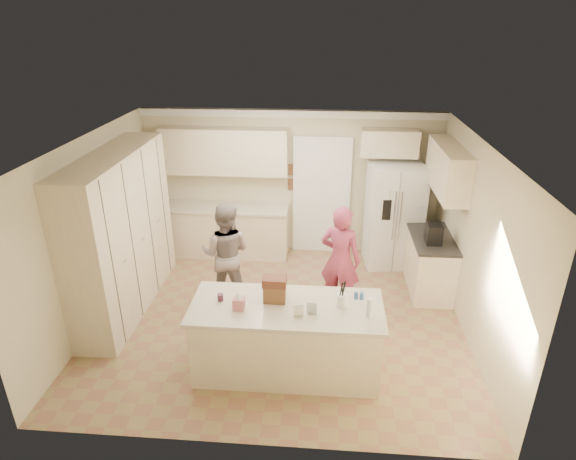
# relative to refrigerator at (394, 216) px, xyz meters

# --- Properties ---
(floor) EXTENTS (5.20, 4.60, 0.02)m
(floor) POSITION_rel_refrigerator_xyz_m (-1.80, -1.86, -0.91)
(floor) COLOR #907C4F
(floor) RESTS_ON ground
(ceiling) EXTENTS (5.20, 4.60, 0.02)m
(ceiling) POSITION_rel_refrigerator_xyz_m (-1.80, -1.86, 1.71)
(ceiling) COLOR white
(ceiling) RESTS_ON wall_back
(wall_back) EXTENTS (5.20, 0.02, 2.60)m
(wall_back) POSITION_rel_refrigerator_xyz_m (-1.80, 0.45, 0.40)
(wall_back) COLOR beige
(wall_back) RESTS_ON ground
(wall_front) EXTENTS (5.20, 0.02, 2.60)m
(wall_front) POSITION_rel_refrigerator_xyz_m (-1.80, -4.17, 0.40)
(wall_front) COLOR beige
(wall_front) RESTS_ON ground
(wall_left) EXTENTS (0.02, 4.60, 2.60)m
(wall_left) POSITION_rel_refrigerator_xyz_m (-4.41, -1.86, 0.40)
(wall_left) COLOR beige
(wall_left) RESTS_ON ground
(wall_right) EXTENTS (0.02, 4.60, 2.60)m
(wall_right) POSITION_rel_refrigerator_xyz_m (0.81, -1.86, 0.40)
(wall_right) COLOR beige
(wall_right) RESTS_ON ground
(crown_back) EXTENTS (5.20, 0.08, 0.12)m
(crown_back) POSITION_rel_refrigerator_xyz_m (-1.80, 0.40, 1.63)
(crown_back) COLOR white
(crown_back) RESTS_ON wall_back
(pantry_bank) EXTENTS (0.60, 2.60, 2.35)m
(pantry_bank) POSITION_rel_refrigerator_xyz_m (-4.10, -1.66, 0.28)
(pantry_bank) COLOR beige
(pantry_bank) RESTS_ON floor
(back_base_cab) EXTENTS (2.20, 0.60, 0.88)m
(back_base_cab) POSITION_rel_refrigerator_xyz_m (-2.95, 0.14, -0.46)
(back_base_cab) COLOR beige
(back_base_cab) RESTS_ON floor
(back_countertop) EXTENTS (2.24, 0.63, 0.04)m
(back_countertop) POSITION_rel_refrigerator_xyz_m (-2.95, 0.13, 0.00)
(back_countertop) COLOR beige
(back_countertop) RESTS_ON back_base_cab
(back_upper_cab) EXTENTS (2.20, 0.35, 0.80)m
(back_upper_cab) POSITION_rel_refrigerator_xyz_m (-2.95, 0.26, 1.00)
(back_upper_cab) COLOR beige
(back_upper_cab) RESTS_ON wall_back
(doorway_opening) EXTENTS (0.90, 0.06, 2.10)m
(doorway_opening) POSITION_rel_refrigerator_xyz_m (-1.25, 0.42, 0.15)
(doorway_opening) COLOR black
(doorway_opening) RESTS_ON floor
(doorway_casing) EXTENTS (1.02, 0.03, 2.22)m
(doorway_casing) POSITION_rel_refrigerator_xyz_m (-1.25, 0.38, 0.15)
(doorway_casing) COLOR white
(doorway_casing) RESTS_ON floor
(wall_frame_upper) EXTENTS (0.15, 0.02, 0.20)m
(wall_frame_upper) POSITION_rel_refrigerator_xyz_m (-1.78, 0.41, 0.65)
(wall_frame_upper) COLOR brown
(wall_frame_upper) RESTS_ON wall_back
(wall_frame_lower) EXTENTS (0.15, 0.02, 0.20)m
(wall_frame_lower) POSITION_rel_refrigerator_xyz_m (-1.78, 0.41, 0.38)
(wall_frame_lower) COLOR brown
(wall_frame_lower) RESTS_ON wall_back
(refrigerator) EXTENTS (0.97, 0.80, 1.80)m
(refrigerator) POSITION_rel_refrigerator_xyz_m (0.00, 0.00, 0.00)
(refrigerator) COLOR white
(refrigerator) RESTS_ON floor
(fridge_seam) EXTENTS (0.02, 0.02, 1.78)m
(fridge_seam) POSITION_rel_refrigerator_xyz_m (0.00, -0.35, 0.00)
(fridge_seam) COLOR gray
(fridge_seam) RESTS_ON refrigerator
(fridge_dispenser) EXTENTS (0.22, 0.03, 0.35)m
(fridge_dispenser) POSITION_rel_refrigerator_xyz_m (-0.22, -0.37, 0.25)
(fridge_dispenser) COLOR black
(fridge_dispenser) RESTS_ON refrigerator
(fridge_handle_l) EXTENTS (0.02, 0.02, 0.85)m
(fridge_handle_l) POSITION_rel_refrigerator_xyz_m (-0.05, -0.37, 0.15)
(fridge_handle_l) COLOR silver
(fridge_handle_l) RESTS_ON refrigerator
(fridge_handle_r) EXTENTS (0.02, 0.02, 0.85)m
(fridge_handle_r) POSITION_rel_refrigerator_xyz_m (0.05, -0.37, 0.15)
(fridge_handle_r) COLOR silver
(fridge_handle_r) RESTS_ON refrigerator
(over_fridge_cab) EXTENTS (0.95, 0.35, 0.45)m
(over_fridge_cab) POSITION_rel_refrigerator_xyz_m (-0.15, 0.26, 1.20)
(over_fridge_cab) COLOR beige
(over_fridge_cab) RESTS_ON wall_back
(right_base_cab) EXTENTS (0.60, 1.20, 0.88)m
(right_base_cab) POSITION_rel_refrigerator_xyz_m (0.50, -0.86, -0.46)
(right_base_cab) COLOR beige
(right_base_cab) RESTS_ON floor
(right_countertop) EXTENTS (0.63, 1.24, 0.04)m
(right_countertop) POSITION_rel_refrigerator_xyz_m (0.49, -0.86, 0.00)
(right_countertop) COLOR #2D2B28
(right_countertop) RESTS_ON right_base_cab
(right_upper_cab) EXTENTS (0.35, 1.50, 0.70)m
(right_upper_cab) POSITION_rel_refrigerator_xyz_m (0.63, -0.66, 1.05)
(right_upper_cab) COLOR beige
(right_upper_cab) RESTS_ON wall_right
(coffee_maker) EXTENTS (0.22, 0.28, 0.30)m
(coffee_maker) POSITION_rel_refrigerator_xyz_m (0.45, -1.06, 0.17)
(coffee_maker) COLOR black
(coffee_maker) RESTS_ON right_countertop
(island_base) EXTENTS (2.20, 0.90, 0.88)m
(island_base) POSITION_rel_refrigerator_xyz_m (-1.60, -2.96, -0.46)
(island_base) COLOR beige
(island_base) RESTS_ON floor
(island_top) EXTENTS (2.28, 0.96, 0.05)m
(island_top) POSITION_rel_refrigerator_xyz_m (-1.60, -2.96, 0.00)
(island_top) COLOR beige
(island_top) RESTS_ON island_base
(utensil_crock) EXTENTS (0.13, 0.13, 0.15)m
(utensil_crock) POSITION_rel_refrigerator_xyz_m (-0.95, -2.91, 0.10)
(utensil_crock) COLOR white
(utensil_crock) RESTS_ON island_top
(tissue_box) EXTENTS (0.13, 0.13, 0.14)m
(tissue_box) POSITION_rel_refrigerator_xyz_m (-2.15, -3.06, 0.10)
(tissue_box) COLOR #C56E78
(tissue_box) RESTS_ON island_top
(tissue_plume) EXTENTS (0.08, 0.08, 0.08)m
(tissue_plume) POSITION_rel_refrigerator_xyz_m (-2.15, -3.06, 0.20)
(tissue_plume) COLOR white
(tissue_plume) RESTS_ON tissue_box
(dollhouse_body) EXTENTS (0.26, 0.18, 0.22)m
(dollhouse_body) POSITION_rel_refrigerator_xyz_m (-1.75, -2.86, 0.14)
(dollhouse_body) COLOR brown
(dollhouse_body) RESTS_ON island_top
(dollhouse_roof) EXTENTS (0.28, 0.20, 0.10)m
(dollhouse_roof) POSITION_rel_refrigerator_xyz_m (-1.75, -2.86, 0.30)
(dollhouse_roof) COLOR #592D1E
(dollhouse_roof) RESTS_ON dollhouse_body
(jam_jar) EXTENTS (0.07, 0.07, 0.09)m
(jam_jar) POSITION_rel_refrigerator_xyz_m (-2.40, -2.91, 0.07)
(jam_jar) COLOR #59263F
(jam_jar) RESTS_ON island_top
(greeting_card_a) EXTENTS (0.12, 0.06, 0.16)m
(greeting_card_a) POSITION_rel_refrigerator_xyz_m (-1.45, -3.16, 0.11)
(greeting_card_a) COLOR white
(greeting_card_a) RESTS_ON island_top
(greeting_card_b) EXTENTS (0.12, 0.05, 0.16)m
(greeting_card_b) POSITION_rel_refrigerator_xyz_m (-1.30, -3.11, 0.11)
(greeting_card_b) COLOR silver
(greeting_card_b) RESTS_ON island_top
(water_bottle) EXTENTS (0.07, 0.07, 0.24)m
(water_bottle) POSITION_rel_refrigerator_xyz_m (-0.65, -3.11, 0.14)
(water_bottle) COLOR silver
(water_bottle) RESTS_ON island_top
(shaker_salt) EXTENTS (0.05, 0.05, 0.09)m
(shaker_salt) POSITION_rel_refrigerator_xyz_m (-0.78, -2.74, 0.07)
(shaker_salt) COLOR #2F6094
(shaker_salt) RESTS_ON island_top
(shaker_pepper) EXTENTS (0.05, 0.05, 0.09)m
(shaker_pepper) POSITION_rel_refrigerator_xyz_m (-0.71, -2.74, 0.07)
(shaker_pepper) COLOR #2F6094
(shaker_pepper) RESTS_ON island_top
(teen_boy) EXTENTS (0.81, 0.65, 1.59)m
(teen_boy) POSITION_rel_refrigerator_xyz_m (-2.64, -1.43, -0.10)
(teen_boy) COLOR gray
(teen_boy) RESTS_ON floor
(teen_girl) EXTENTS (0.70, 0.58, 1.65)m
(teen_girl) POSITION_rel_refrigerator_xyz_m (-0.94, -1.55, -0.08)
(teen_girl) COLOR #A7446B
(teen_girl) RESTS_ON floor
(fridge_magnets) EXTENTS (0.76, 0.02, 1.44)m
(fridge_magnets) POSITION_rel_refrigerator_xyz_m (0.00, -0.36, 0.00)
(fridge_magnets) COLOR tan
(fridge_magnets) RESTS_ON refrigerator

